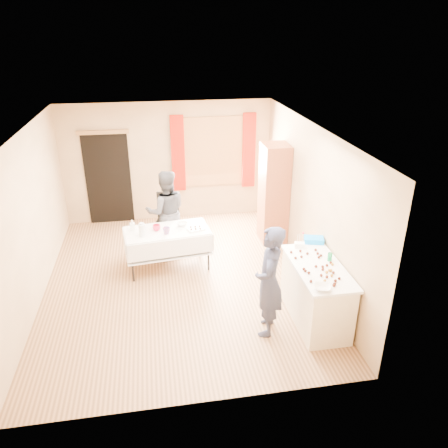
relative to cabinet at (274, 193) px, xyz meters
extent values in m
cube|color=#9E7047|center=(-1.99, -1.30, -1.00)|extent=(4.50, 5.50, 0.02)
cube|color=white|center=(-1.99, -1.30, 1.62)|extent=(4.50, 5.50, 0.02)
cube|color=tan|center=(-1.99, 1.46, 0.31)|extent=(4.50, 0.02, 2.60)
cube|color=tan|center=(-1.99, -4.06, 0.31)|extent=(4.50, 0.02, 2.60)
cube|color=tan|center=(-4.25, -1.30, 0.31)|extent=(0.02, 5.50, 2.60)
cube|color=tan|center=(0.27, -1.30, 0.31)|extent=(0.02, 5.50, 2.60)
cube|color=olive|center=(-0.99, 1.42, 0.51)|extent=(1.32, 0.06, 1.52)
cube|color=white|center=(-0.99, 1.41, 0.51)|extent=(1.20, 0.02, 1.40)
cube|color=#B01103|center=(-1.77, 1.37, 0.51)|extent=(0.28, 0.06, 1.65)
cube|color=#B01103|center=(-0.21, 1.37, 0.51)|extent=(0.28, 0.06, 1.65)
cube|color=black|center=(-3.29, 1.43, 0.01)|extent=(0.95, 0.04, 2.00)
cube|color=olive|center=(-3.29, 1.40, 1.03)|extent=(1.05, 0.06, 0.08)
cube|color=brown|center=(0.00, 0.00, 0.00)|extent=(0.50, 0.60, 1.98)
cube|color=#F0E2C2|center=(-0.10, -2.73, -0.56)|extent=(0.63, 1.38, 0.86)
cube|color=white|center=(-0.10, -2.73, -0.10)|extent=(0.68, 1.44, 0.04)
cube|color=white|center=(-2.16, -0.83, -0.26)|extent=(1.53, 0.90, 0.04)
cube|color=black|center=(-2.14, 0.04, -0.52)|extent=(0.55, 0.55, 0.06)
cube|color=black|center=(-2.08, 0.22, -0.24)|extent=(0.43, 0.17, 0.63)
imported|color=#1F233D|center=(-0.86, -2.88, -0.17)|extent=(0.83, 0.75, 1.64)
imported|color=black|center=(-2.13, -0.15, -0.18)|extent=(0.84, 0.68, 1.61)
cylinder|color=#158145|center=(0.11, -2.61, -0.02)|extent=(0.08, 0.08, 0.12)
imported|color=white|center=(-0.27, -3.31, -0.05)|extent=(0.36, 0.36, 0.05)
cube|color=white|center=(-0.19, -2.14, -0.04)|extent=(0.17, 0.13, 0.08)
cube|color=#0781F4|center=(0.09, -2.01, -0.04)|extent=(0.34, 0.27, 0.08)
cylinder|color=silver|center=(-2.58, -1.00, -0.13)|extent=(0.12, 0.12, 0.22)
imported|color=red|center=(-2.34, -0.82, -0.18)|extent=(0.22, 0.22, 0.11)
imported|color=red|center=(-2.17, -0.98, -0.18)|extent=(0.16, 0.16, 0.12)
imported|color=white|center=(-1.88, -0.69, -0.21)|extent=(0.25, 0.25, 0.06)
cube|color=white|center=(-1.66, -0.90, -0.23)|extent=(0.33, 0.27, 0.02)
imported|color=white|center=(-2.75, -0.72, -0.15)|extent=(0.10, 0.11, 0.19)
sphere|color=#3F2314|center=(0.01, -2.91, -0.06)|extent=(0.04, 0.04, 0.04)
sphere|color=black|center=(-0.36, -3.14, -0.06)|extent=(0.04, 0.04, 0.04)
sphere|color=black|center=(-0.11, -3.06, -0.06)|extent=(0.04, 0.04, 0.04)
sphere|color=black|center=(-0.22, -2.29, -0.06)|extent=(0.04, 0.04, 0.04)
sphere|color=black|center=(-0.26, -2.47, -0.06)|extent=(0.04, 0.04, 0.04)
sphere|color=black|center=(0.01, -2.41, -0.06)|extent=(0.04, 0.04, 0.04)
sphere|color=#3F2314|center=(-0.01, -2.91, -0.06)|extent=(0.04, 0.04, 0.04)
sphere|color=black|center=(0.04, -3.13, -0.06)|extent=(0.04, 0.04, 0.04)
sphere|color=black|center=(0.02, -2.97, -0.06)|extent=(0.04, 0.04, 0.04)
sphere|color=black|center=(-0.07, -3.25, -0.06)|extent=(0.04, 0.04, 0.04)
sphere|color=black|center=(0.02, -2.30, -0.06)|extent=(0.04, 0.04, 0.04)
sphere|color=black|center=(0.03, -2.48, -0.06)|extent=(0.04, 0.04, 0.04)
sphere|color=#3F2314|center=(-0.03, -3.04, -0.06)|extent=(0.04, 0.04, 0.04)
sphere|color=black|center=(-0.17, -3.01, -0.06)|extent=(0.04, 0.04, 0.04)
sphere|color=black|center=(-0.34, -2.86, -0.06)|extent=(0.04, 0.04, 0.04)
sphere|color=black|center=(-0.36, -2.49, -0.06)|extent=(0.04, 0.04, 0.04)
sphere|color=black|center=(-0.07, -2.80, -0.06)|extent=(0.04, 0.04, 0.04)
sphere|color=black|center=(-0.02, -2.53, -0.06)|extent=(0.04, 0.04, 0.04)
sphere|color=#3F2314|center=(-0.17, -3.15, -0.06)|extent=(0.04, 0.04, 0.04)
sphere|color=black|center=(0.09, -2.71, -0.06)|extent=(0.04, 0.04, 0.04)
sphere|color=black|center=(-0.03, -3.18, -0.06)|extent=(0.04, 0.04, 0.04)
sphere|color=black|center=(-0.09, -2.87, -0.06)|extent=(0.04, 0.04, 0.04)
sphere|color=black|center=(-0.37, -2.31, -0.06)|extent=(0.04, 0.04, 0.04)
sphere|color=black|center=(-0.31, -2.92, -0.06)|extent=(0.04, 0.04, 0.04)
sphere|color=#3F2314|center=(-0.07, -2.95, -0.06)|extent=(0.04, 0.04, 0.04)
sphere|color=black|center=(-0.15, -2.39, -0.06)|extent=(0.04, 0.04, 0.04)
sphere|color=black|center=(0.01, -2.77, -0.06)|extent=(0.04, 0.04, 0.04)
sphere|color=black|center=(-0.15, -2.77, -0.06)|extent=(0.04, 0.04, 0.04)
sphere|color=black|center=(-0.10, -3.28, -0.06)|extent=(0.04, 0.04, 0.04)
sphere|color=black|center=(-0.35, -2.81, -0.06)|extent=(0.04, 0.04, 0.04)
sphere|color=#3F2314|center=(0.10, -2.76, -0.06)|extent=(0.04, 0.04, 0.04)
camera|label=1|loc=(-2.33, -7.82, 3.05)|focal=35.00mm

